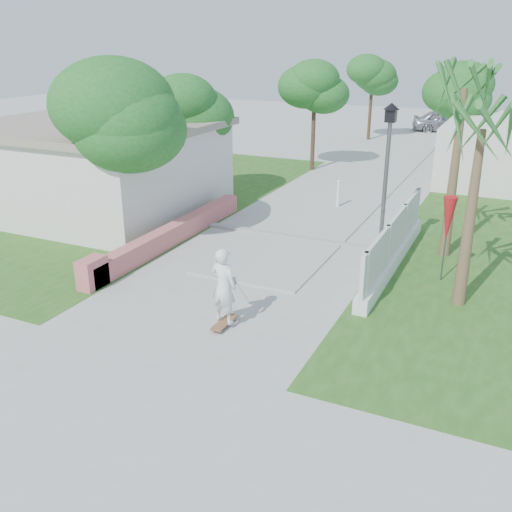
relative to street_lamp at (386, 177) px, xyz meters
The scene contains 20 objects.
ground 6.67m from the street_lamp, 117.80° to the right, with size 90.00×90.00×0.00m, color #B7B7B2.
path_strip 14.98m from the street_lamp, 101.31° to the left, with size 3.20×36.00×0.06m, color #B7B7B2.
curb 3.78m from the street_lamp, behind, with size 6.50×0.25×0.10m, color #999993.
grass_left 10.49m from the street_lamp, 165.83° to the left, with size 8.00×20.00×0.01m, color #28551B.
pink_wall 6.83m from the street_lamp, 162.57° to the right, with size 0.45×8.20×0.80m.
house_left 10.94m from the street_lamp, behind, with size 8.40×7.40×3.23m.
lattice_fence 2.01m from the street_lamp, 44.82° to the right, with size 0.35×7.00×1.50m.
street_lamp is the anchor object (origin of this frame).
bollard 5.56m from the street_lamp, 120.96° to the left, with size 0.14×0.14×1.09m.
patio_umbrella 2.27m from the street_lamp, 27.76° to the right, with size 0.36×0.36×2.30m.
tree_left_near 7.92m from the street_lamp, 161.15° to the right, with size 3.60×3.60×5.28m.
tree_left_mid 8.96m from the street_lamp, 160.42° to the left, with size 3.20×3.20×4.85m.
tree_path_left 12.10m from the street_lamp, 119.30° to the left, with size 3.40×3.40×5.23m.
tree_path_right 14.52m from the street_lamp, 88.74° to the left, with size 3.00×3.00×4.79m.
tree_path_far 21.30m from the street_lamp, 105.50° to the left, with size 3.20×3.20×5.17m.
palm_far 2.85m from the street_lamp, 30.47° to the left, with size 1.80×1.80×5.30m.
palm_near 3.72m from the street_lamp, 42.61° to the right, with size 1.80×1.80×4.70m.
skateboarder 5.78m from the street_lamp, 117.75° to the right, with size 1.32×2.63×1.86m.
dog 5.35m from the street_lamp, 129.68° to the right, with size 0.38×0.52×0.37m.
parked_car 25.75m from the street_lamp, 93.79° to the left, with size 1.76×4.39×1.49m, color #A6A8AD.
Camera 1 is at (6.26, -10.26, 6.05)m, focal length 40.00 mm.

